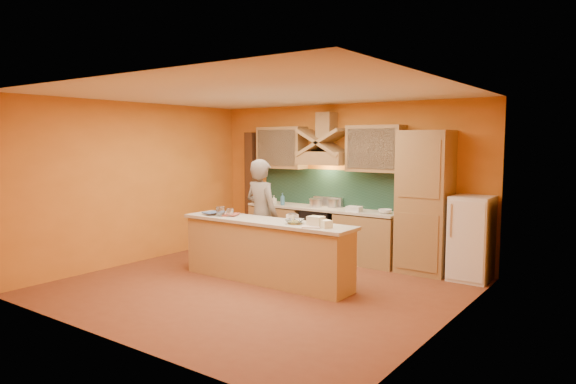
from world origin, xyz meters
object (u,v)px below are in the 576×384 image
Objects in this scene: fridge at (471,238)px; person at (262,215)px; stove at (321,233)px; mixing_bowl at (295,221)px; kitchen_scale at (292,218)px.

fridge is 3.31m from person.
fridge reaches higher than stove.
fridge reaches higher than mixing_bowl.
stove is 1.51m from person.
person reaches higher than mixing_bowl.
person is at bearing 159.39° from kitchen_scale.
fridge is at bearing 43.72° from kitchen_scale.
person is at bearing 153.03° from mixing_bowl.
mixing_bowl is (0.14, -0.13, -0.02)m from kitchen_scale.
kitchen_scale is 0.19m from mixing_bowl.
kitchen_scale is at bearing 135.46° from mixing_bowl.
kitchen_scale is at bearing 164.56° from person.
person reaches higher than fridge.
person is at bearing -154.72° from fridge.
mixing_bowl reaches higher than stove.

